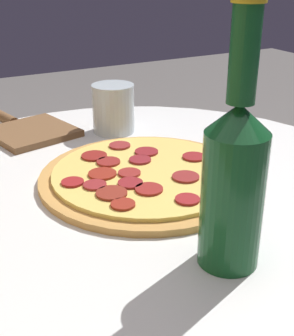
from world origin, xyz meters
TOP-DOWN VIEW (x-y plane):
  - table at (0.00, 0.00)m, footprint 0.83×0.83m
  - pizza at (0.02, -0.03)m, footprint 0.32×0.32m
  - beer_bottle at (-0.20, -0.01)m, footprint 0.07×0.07m
  - pizza_paddle at (0.33, 0.08)m, footprint 0.31×0.17m
  - drinking_glass at (0.24, -0.08)m, footprint 0.08×0.08m

SIDE VIEW (x-z plane):
  - table at x=0.00m, z-range 0.17..0.91m
  - pizza_paddle at x=0.33m, z-range 0.74..0.76m
  - pizza at x=0.02m, z-range 0.74..0.76m
  - drinking_glass at x=0.24m, z-range 0.74..0.83m
  - beer_bottle at x=-0.20m, z-range 0.70..0.98m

